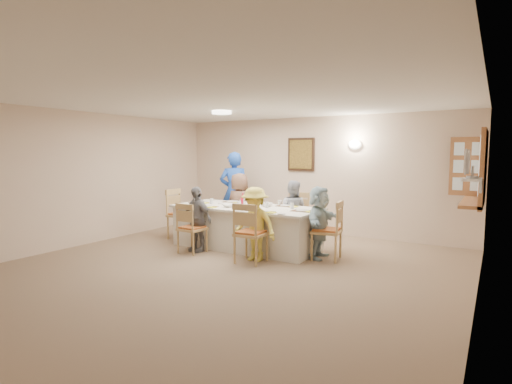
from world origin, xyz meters
The scene contains 49 objects.
ground centered at (0.00, 0.00, 0.00)m, with size 7.00×7.00×0.00m, color #826E52.
room_walls centered at (0.00, 0.00, 1.51)m, with size 7.00×7.00×7.00m.
wall_picture centered at (-0.30, 3.46, 1.70)m, with size 0.62×0.05×0.72m.
wall_sconce centered at (0.90, 3.44, 1.90)m, with size 0.26×0.09×0.18m, color white.
ceiling_light centered at (-1.00, 1.50, 2.47)m, with size 0.36×0.36×0.05m, color white.
serving_hatch centered at (3.21, 2.40, 1.50)m, with size 0.06×1.50×1.15m, color #996037.
hatch_sill centered at (3.09, 2.40, 0.97)m, with size 0.30×1.50×0.05m, color #996037.
shutter_door centered at (2.95, 3.16, 1.50)m, with size 0.55×0.04×1.00m, color #996037.
fan_shelf centered at (3.13, 1.05, 1.40)m, with size 0.22×0.36×0.03m, color white.
desk_fan centered at (3.10, 1.05, 1.55)m, with size 0.30×0.30×0.28m, color #A5A5A8, non-canonical shape.
dining_table centered at (-0.49, 1.53, 0.38)m, with size 2.71×1.15×0.76m, color silver.
chair_back_left centered at (-1.09, 2.33, 0.46)m, with size 0.44×0.44×0.93m, color tan, non-canonical shape.
chair_back_right centered at (0.11, 2.33, 0.49)m, with size 0.47×0.47×0.98m, color tan, non-canonical shape.
chair_front_left centered at (-1.09, 0.73, 0.44)m, with size 0.42×0.42×0.88m, color tan, non-canonical shape.
chair_front_right centered at (0.11, 0.73, 0.48)m, with size 0.46×0.46×0.96m, color tan, non-canonical shape.
chair_left_end centered at (-2.04, 1.53, 0.50)m, with size 0.48×0.48×1.00m, color tan, non-canonical shape.
chair_right_end centered at (1.06, 1.53, 0.48)m, with size 0.46×0.46×0.97m, color tan, non-canonical shape.
diner_back_left centered at (-1.09, 2.21, 0.66)m, with size 0.67×0.46×1.32m, color brown.
diner_back_right centered at (0.11, 2.21, 0.61)m, with size 0.65×0.53×1.22m, color #9EA3B3.
diner_front_left centered at (-1.09, 0.85, 0.57)m, with size 0.70×0.36×1.15m, color slate.
diner_front_right centered at (0.11, 0.85, 0.59)m, with size 0.80×0.50×1.19m, color #EDDA51.
diner_right_end centered at (0.93, 1.53, 0.60)m, with size 0.42×1.13×1.19m, color #AAC9D5.
caregiver centered at (-1.54, 2.68, 0.88)m, with size 0.76×0.69×1.75m, color blue.
placemat_fl centered at (-1.09, 1.11, 0.76)m, with size 0.37×0.28×0.01m, color #472B19.
plate_fl centered at (-1.09, 1.11, 0.77)m, with size 0.24×0.24×0.01m, color white.
napkin_fl centered at (-0.91, 1.06, 0.77)m, with size 0.14×0.14×0.01m, color yellow.
placemat_fr centered at (0.11, 1.11, 0.76)m, with size 0.34×0.26×0.01m, color #472B19.
plate_fr centered at (0.11, 1.11, 0.77)m, with size 0.22×0.22×0.01m, color white.
napkin_fr centered at (0.29, 1.06, 0.77)m, with size 0.14×0.14×0.01m, color yellow.
placemat_bl centered at (-1.09, 1.95, 0.76)m, with size 0.34×0.26×0.01m, color #472B19.
plate_bl centered at (-1.09, 1.95, 0.77)m, with size 0.25×0.25×0.02m, color white.
napkin_bl centered at (-0.91, 1.90, 0.77)m, with size 0.15×0.15×0.01m, color yellow.
placemat_br centered at (0.11, 1.95, 0.76)m, with size 0.34×0.26×0.01m, color #472B19.
plate_br centered at (0.11, 1.95, 0.77)m, with size 0.22×0.22×0.01m, color white.
napkin_br centered at (0.29, 1.90, 0.77)m, with size 0.13×0.13×0.01m, color yellow.
placemat_le centered at (-1.59, 1.53, 0.76)m, with size 0.36×0.26×0.01m, color #472B19.
plate_le centered at (-1.59, 1.53, 0.77)m, with size 0.26×0.26×0.02m, color white.
napkin_le centered at (-1.41, 1.48, 0.77)m, with size 0.14×0.14×0.01m, color yellow.
placemat_re centered at (0.63, 1.53, 0.76)m, with size 0.36×0.26×0.01m, color #472B19.
plate_re centered at (0.63, 1.53, 0.77)m, with size 0.23×0.23×0.01m, color white.
napkin_re centered at (0.81, 1.48, 0.77)m, with size 0.14×0.14×0.01m, color yellow.
teacup_a centered at (-1.28, 1.22, 0.81)m, with size 0.15×0.15×0.09m, color white.
teacup_b centered at (-0.09, 2.09, 0.80)m, with size 0.11×0.11×0.08m, color white.
bowl_a centered at (-0.72, 1.30, 0.78)m, with size 0.23×0.23×0.05m, color white.
bowl_b centered at (-0.18, 1.75, 0.79)m, with size 0.26×0.26×0.06m, color white.
condiment_ketchup centered at (-0.57, 1.55, 0.88)m, with size 0.12×0.12×0.25m, color red.
condiment_brown centered at (-0.41, 1.62, 0.85)m, with size 0.10×0.10×0.19m, color #4B2F14.
condiment_malt centered at (-0.33, 1.51, 0.83)m, with size 0.11×0.11×0.14m, color #4B2F14.
drinking_glass centered at (-0.64, 1.58, 0.82)m, with size 0.06×0.06×0.10m, color silver.
Camera 1 is at (3.39, -4.53, 1.72)m, focal length 28.00 mm.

